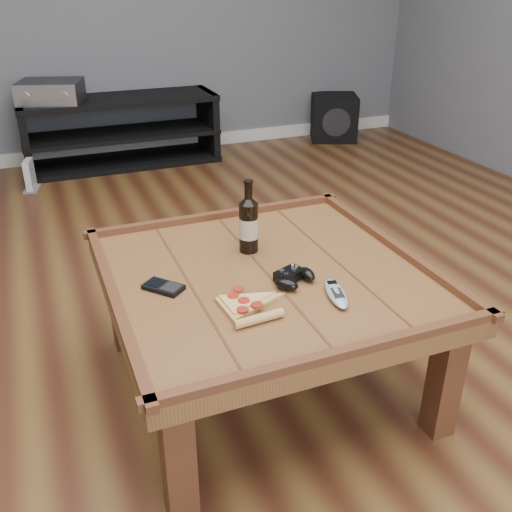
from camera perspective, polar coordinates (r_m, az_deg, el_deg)
name	(u,v)px	position (r m, az deg, el deg)	size (l,w,h in m)	color
ground	(265,383)	(2.09, 0.91, -12.54)	(6.00, 6.00, 0.00)	#402012
baseboard	(119,149)	(4.70, -13.55, 10.35)	(5.00, 0.02, 0.10)	silver
coffee_table	(266,288)	(1.87, 0.99, -3.24)	(1.03, 1.03, 0.48)	brown
media_console	(122,132)	(4.42, -13.29, 11.99)	(1.40, 0.45, 0.50)	black
beer_bottle	(249,223)	(1.94, -0.75, 3.29)	(0.07, 0.07, 0.26)	black
game_controller	(294,277)	(1.77, 3.79, -2.14)	(0.15, 0.13, 0.04)	black
pizza_slice	(246,306)	(1.65, -1.02, -4.98)	(0.18, 0.28, 0.03)	tan
smartphone	(163,287)	(1.77, -9.24, -3.07)	(0.13, 0.13, 0.02)	black
remote_control	(336,293)	(1.72, 8.01, -3.72)	(0.09, 0.18, 0.03)	#9DA2AA
av_receiver	(51,91)	(4.30, -19.86, 15.22)	(0.49, 0.44, 0.14)	black
subwoofer	(334,117)	(5.06, 7.77, 13.58)	(0.48, 0.48, 0.37)	black
game_console	(30,177)	(4.09, -21.66, 7.40)	(0.13, 0.18, 0.21)	slate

